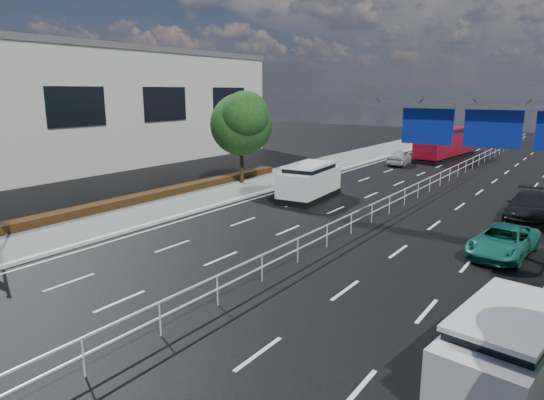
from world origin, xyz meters
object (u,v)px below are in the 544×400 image
Objects in this scene: overhead_gantry at (515,122)px; near_car_silver at (400,157)px; parked_car_dark at (529,206)px; silver_minivan at (507,351)px; near_car_dark at (463,143)px; red_bus at (445,143)px; white_minivan at (309,182)px; parked_car_teal at (503,241)px.

overhead_gantry is 2.50× the size of near_car_silver.
near_car_silver is (-12.85, 23.80, -4.91)m from overhead_gantry.
parked_car_dark reaches higher than near_car_silver.
silver_minivan is at bearing -79.04° from overhead_gantry.
red_bus is at bearing 87.77° from near_car_dark.
near_car_silver is 0.84× the size of silver_minivan.
overhead_gantry reaches higher than near_car_silver.
red_bus is at bearing 109.30° from overhead_gantry.
white_minivan is at bearing 84.78° from near_car_silver.
near_car_silver is 0.81× the size of near_car_dark.
silver_minivan is 10.17m from parked_car_teal.
silver_minivan is 1.11× the size of parked_car_teal.
near_car_dark is at bearing 111.91° from silver_minivan.
parked_car_teal is (10.34, -28.27, -0.99)m from red_bus.
near_car_dark is 31.47m from parked_car_dark.
white_minivan is (-12.32, 6.67, -4.51)m from overhead_gantry.
parked_car_dark is (12.08, 2.28, -0.39)m from white_minivan.
parked_car_teal is at bearing 101.90° from near_car_dark.
white_minivan is 31.93m from near_car_dark.
overhead_gantry is 1.92× the size of white_minivan.
near_car_dark reaches higher than parked_car_dark.
near_car_dark is 48.25m from silver_minivan.
parked_car_teal is 0.90× the size of parked_car_dark.
red_bus is 2.06× the size of near_car_dark.
white_minivan reaches higher than near_car_silver.
parked_car_dark is at bearing 103.01° from silver_minivan.
overhead_gantry reaches higher than red_bus.
red_bus reaches higher than parked_car_dark.
silver_minivan is at bearing -73.59° from parked_car_teal.
white_minivan reaches higher than parked_car_dark.
white_minivan is 1.30× the size of near_car_silver.
parked_car_dark is (12.61, -14.86, 0.01)m from near_car_silver.
near_car_silver is at bearing 118.37° from overhead_gantry.
near_car_dark is (1.97, 14.76, 0.14)m from near_car_silver.
red_bus is at bearing 114.57° from silver_minivan.
overhead_gantry reaches higher than parked_car_dark.
silver_minivan is (12.14, -38.27, -0.64)m from red_bus.
overhead_gantry reaches higher than silver_minivan.
near_car_silver is 34.97m from silver_minivan.
silver_minivan is (12.44, -46.62, 0.12)m from near_car_dark.
parked_car_teal is at bearing -64.56° from red_bus.
parked_car_teal is at bearing -90.93° from parked_car_dark.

